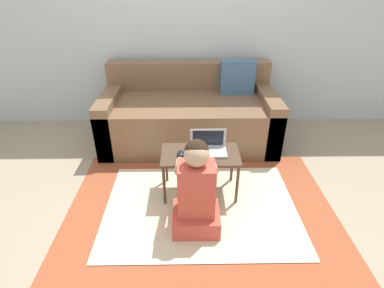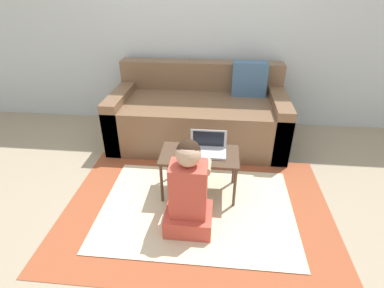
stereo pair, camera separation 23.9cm
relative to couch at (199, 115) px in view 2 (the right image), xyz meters
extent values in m
plane|color=gray|center=(-0.06, -1.15, -0.29)|extent=(16.00, 16.00, 0.00)
cube|color=silver|center=(-0.06, 0.51, 0.96)|extent=(9.00, 0.06, 2.50)
cube|color=#9E4C2D|center=(0.08, -1.17, -0.29)|extent=(2.09, 1.50, 0.01)
cube|color=beige|center=(0.08, -1.17, -0.28)|extent=(1.51, 1.08, 0.00)
cube|color=brown|center=(-0.01, -0.04, -0.05)|extent=(1.80, 0.94, 0.48)
cube|color=brown|center=(-0.01, 0.32, 0.34)|extent=(1.80, 0.21, 0.31)
cube|color=brown|center=(-0.83, -0.04, -0.01)|extent=(0.16, 0.94, 0.56)
cube|color=brown|center=(0.81, -0.04, -0.01)|extent=(0.16, 0.94, 0.56)
cube|color=#426689|center=(0.51, 0.15, 0.37)|extent=(0.36, 0.14, 0.36)
cube|color=#4C3828|center=(0.08, -0.96, 0.08)|extent=(0.62, 0.35, 0.02)
cylinder|color=#4C3828|center=(-0.21, -1.11, -0.11)|extent=(0.02, 0.02, 0.37)
cylinder|color=#4C3828|center=(0.36, -1.11, -0.11)|extent=(0.02, 0.02, 0.37)
cylinder|color=#4C3828|center=(-0.21, -0.81, -0.11)|extent=(0.02, 0.02, 0.37)
cylinder|color=#4C3828|center=(0.36, -0.81, -0.11)|extent=(0.02, 0.02, 0.37)
cube|color=#B7BCC6|center=(0.14, -0.96, 0.10)|extent=(0.29, 0.17, 0.02)
cube|color=silver|center=(0.14, -0.97, 0.11)|extent=(0.24, 0.10, 0.00)
cube|color=#B7BCC6|center=(0.14, -0.88, 0.19)|extent=(0.29, 0.01, 0.16)
cube|color=black|center=(0.14, -0.88, 0.19)|extent=(0.25, 0.00, 0.13)
ellipsoid|color=black|center=(-0.08, -0.99, 0.11)|extent=(0.06, 0.09, 0.04)
cube|color=#CC4C3D|center=(0.03, -1.37, -0.22)|extent=(0.34, 0.29, 0.15)
cube|color=#CC4C3D|center=(0.03, -1.37, 0.06)|extent=(0.25, 0.19, 0.40)
sphere|color=tan|center=(0.03, -1.37, 0.34)|extent=(0.17, 0.17, 0.17)
sphere|color=black|center=(0.03, -1.36, 0.35)|extent=(0.16, 0.16, 0.16)
cylinder|color=tan|center=(-0.09, -1.24, 0.16)|extent=(0.06, 0.29, 0.14)
cylinder|color=tan|center=(0.15, -1.24, 0.16)|extent=(0.06, 0.29, 0.14)
camera|label=1|loc=(-0.02, -2.99, 1.34)|focal=28.00mm
camera|label=2|loc=(0.22, -2.98, 1.34)|focal=28.00mm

